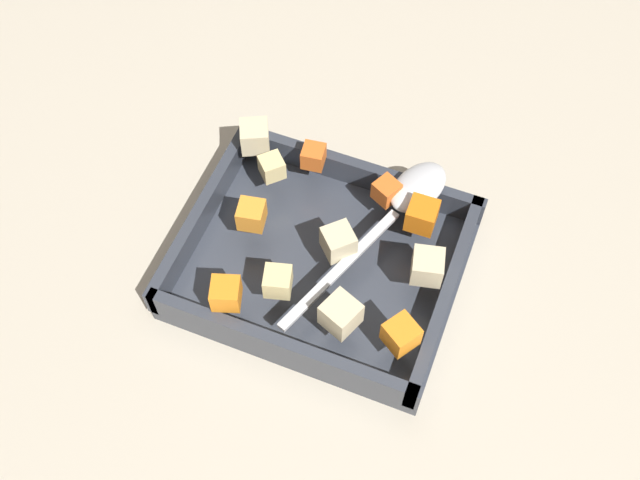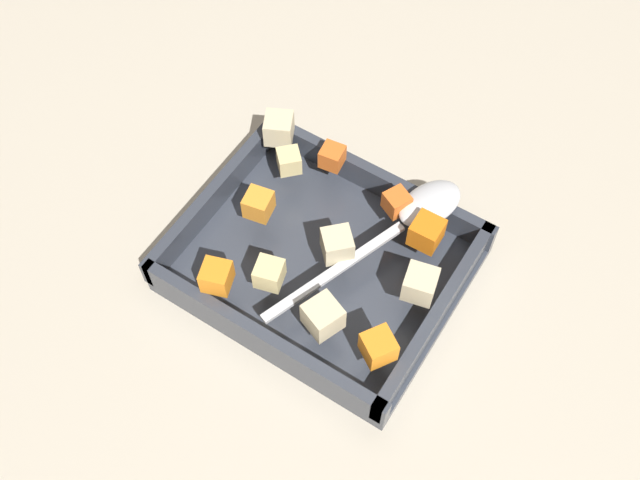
{
  "view_description": "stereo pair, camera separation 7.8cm",
  "coord_description": "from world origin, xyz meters",
  "views": [
    {
      "loc": [
        -0.14,
        0.39,
        0.72
      ],
      "look_at": [
        0.0,
        0.02,
        0.06
      ],
      "focal_mm": 42.66,
      "sensor_mm": 36.0,
      "label": 1
    },
    {
      "loc": [
        -0.21,
        0.36,
        0.72
      ],
      "look_at": [
        0.0,
        0.02,
        0.06
      ],
      "focal_mm": 42.66,
      "sensor_mm": 36.0,
      "label": 2
    }
  ],
  "objects": [
    {
      "name": "potato_chunk_corner_ne",
      "position": [
        -0.02,
        0.01,
        0.06
      ],
      "size": [
        0.04,
        0.04,
        0.03
      ],
      "primitive_type": "cube",
      "rotation": [
        0.0,
        0.0,
        3.92
      ],
      "color": "beige",
      "rests_on": "baking_dish"
    },
    {
      "name": "carrot_chunk_under_handle",
      "position": [
        -0.08,
        -0.05,
        0.06
      ],
      "size": [
        0.03,
        0.03,
        0.03
      ],
      "primitive_type": "cube",
      "rotation": [
        0.0,
        0.0,
        3.16
      ],
      "color": "orange",
      "rests_on": "baking_dish"
    },
    {
      "name": "carrot_chunk_corner_nw",
      "position": [
        0.07,
        0.11,
        0.06
      ],
      "size": [
        0.04,
        0.04,
        0.03
      ],
      "primitive_type": "cube",
      "rotation": [
        0.0,
        0.0,
        3.47
      ],
      "color": "orange",
      "rests_on": "baking_dish"
    },
    {
      "name": "potato_chunk_far_right",
      "position": [
        0.12,
        -0.08,
        0.07
      ],
      "size": [
        0.04,
        0.04,
        0.03
      ],
      "primitive_type": "cube",
      "rotation": [
        0.0,
        0.0,
        2.03
      ],
      "color": "beige",
      "rests_on": "baking_dish"
    },
    {
      "name": "serving_spoon",
      "position": [
        -0.06,
        -0.07,
        0.06
      ],
      "size": [
        0.11,
        0.25,
        0.02
      ],
      "rotation": [
        0.0,
        0.0,
        1.22
      ],
      "color": "silver",
      "rests_on": "baking_dish"
    },
    {
      "name": "potato_chunk_heap_side",
      "position": [
        0.02,
        0.08,
        0.06
      ],
      "size": [
        0.03,
        0.03,
        0.03
      ],
      "primitive_type": "cube",
      "rotation": [
        0.0,
        0.0,
        4.98
      ],
      "color": "#E0CC89",
      "rests_on": "baking_dish"
    },
    {
      "name": "potato_chunk_corner_se",
      "position": [
        -0.05,
        0.09,
        0.07
      ],
      "size": [
        0.04,
        0.04,
        0.03
      ],
      "primitive_type": "cube",
      "rotation": [
        0.0,
        0.0,
        2.77
      ],
      "color": "beige",
      "rests_on": "baking_dish"
    },
    {
      "name": "carrot_chunk_front_center",
      "position": [
        0.08,
        0.01,
        0.06
      ],
      "size": [
        0.03,
        0.03,
        0.03
      ],
      "primitive_type": "cube",
      "rotation": [
        0.0,
        0.0,
        1.76
      ],
      "color": "orange",
      "rests_on": "baking_dish"
    },
    {
      "name": "carrot_chunk_corner_sw",
      "position": [
        0.05,
        -0.08,
        0.06
      ],
      "size": [
        0.03,
        0.03,
        0.02
      ],
      "primitive_type": "cube",
      "rotation": [
        0.0,
        0.0,
        0.13
      ],
      "color": "orange",
      "rests_on": "baking_dish"
    },
    {
      "name": "carrot_chunk_mid_right",
      "position": [
        -0.11,
        0.09,
        0.06
      ],
      "size": [
        0.04,
        0.04,
        0.03
      ],
      "primitive_type": "cube",
      "rotation": [
        0.0,
        0.0,
        2.56
      ],
      "color": "orange",
      "rests_on": "baking_dish"
    },
    {
      "name": "potato_chunk_back_center",
      "position": [
        -0.11,
        0.01,
        0.07
      ],
      "size": [
        0.04,
        0.04,
        0.03
      ],
      "primitive_type": "cube",
      "rotation": [
        0.0,
        0.0,
        3.37
      ],
      "color": "beige",
      "rests_on": "baking_dish"
    },
    {
      "name": "potato_chunk_heap_top",
      "position": [
        0.09,
        -0.05,
        0.06
      ],
      "size": [
        0.03,
        0.03,
        0.02
      ],
      "primitive_type": "cube",
      "rotation": [
        0.0,
        0.0,
        2.36
      ],
      "color": "#E0CC89",
      "rests_on": "baking_dish"
    },
    {
      "name": "carrot_chunk_near_spoon",
      "position": [
        -0.04,
        -0.07,
        0.06
      ],
      "size": [
        0.03,
        0.03,
        0.02
      ],
      "primitive_type": "cube",
      "rotation": [
        0.0,
        0.0,
        5.83
      ],
      "color": "orange",
      "rests_on": "baking_dish"
    },
    {
      "name": "ground_plane",
      "position": [
        0.0,
        0.0,
        0.0
      ],
      "size": [
        4.0,
        4.0,
        0.0
      ],
      "primitive_type": "plane",
      "color": "#BCB29E"
    },
    {
      "name": "baking_dish",
      "position": [
        0.0,
        0.02,
        0.01
      ],
      "size": [
        0.29,
        0.24,
        0.05
      ],
      "color": "#333842",
      "rests_on": "ground_plane"
    }
  ]
}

